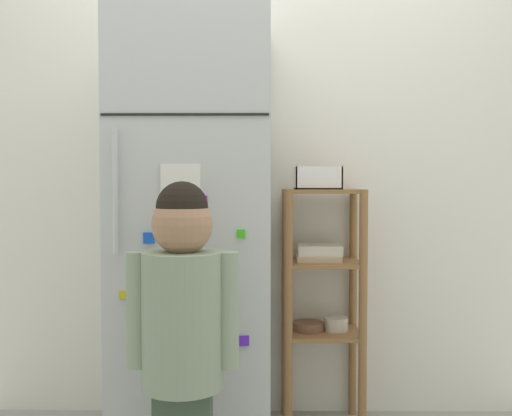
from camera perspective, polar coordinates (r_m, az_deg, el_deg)
kitchen_wall_back at (r=2.72m, az=0.78°, el=3.47°), size 2.55×0.03×2.25m
refrigerator at (r=2.37m, az=-5.90°, el=-2.42°), size 0.60×0.71×1.75m
child_standing at (r=1.85m, az=-7.21°, el=-10.75°), size 0.35×0.26×1.08m
pantry_shelf_unit at (r=2.59m, az=6.47°, el=-7.51°), size 0.35×0.30×1.05m
fruit_bin at (r=2.53m, az=6.00°, el=2.77°), size 0.20×0.15×0.10m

